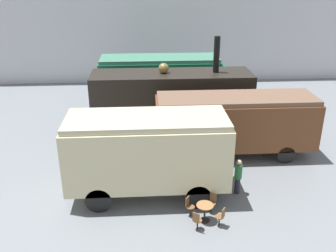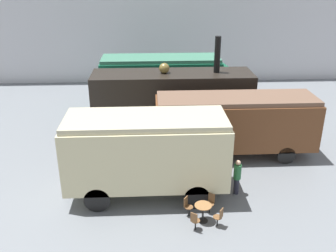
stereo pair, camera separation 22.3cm
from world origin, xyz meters
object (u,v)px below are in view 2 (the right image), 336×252
steam_locomotive (172,95)px  cafe_chair_0 (195,220)px  passenger_coach_vintage (146,149)px  streamlined_locomotive (172,78)px  cafe_table_near (203,210)px  passenger_coach_wooden (235,121)px  visitor_person (237,176)px

steam_locomotive → cafe_chair_0: 10.56m
steam_locomotive → passenger_coach_vintage: (-1.62, -7.58, -0.02)m
streamlined_locomotive → steam_locomotive: bearing=-92.8°
steam_locomotive → passenger_coach_vintage: steam_locomotive is taller
passenger_coach_vintage → cafe_table_near: passenger_coach_vintage is taller
passenger_coach_wooden → streamlined_locomotive: bearing=111.0°
streamlined_locomotive → passenger_coach_wooden: streamlined_locomotive is taller
streamlined_locomotive → visitor_person: (2.27, -11.69, -1.36)m
passenger_coach_vintage → cafe_table_near: (2.27, -2.24, -1.67)m
cafe_table_near → cafe_chair_0: bearing=-124.2°
passenger_coach_wooden → visitor_person: size_ratio=4.95×
cafe_table_near → passenger_coach_vintage: bearing=135.4°
streamlined_locomotive → passenger_coach_vintage: 11.53m
steam_locomotive → visitor_person: 8.35m
streamlined_locomotive → cafe_table_near: size_ratio=13.55×
steam_locomotive → cafe_table_near: bearing=-86.2°
passenger_coach_vintage → cafe_chair_0: (1.86, -2.84, -1.72)m
cafe_table_near → cafe_chair_0: 0.73m
passenger_coach_wooden → visitor_person: bearing=-100.0°
streamlined_locomotive → cafe_table_near: bearing=-88.1°
passenger_coach_wooden → cafe_table_near: (-2.51, -5.89, -1.43)m
passenger_coach_wooden → visitor_person: 4.15m
steam_locomotive → streamlined_locomotive: bearing=87.2°
visitor_person → steam_locomotive: bearing=107.4°
cafe_chair_0 → streamlined_locomotive: bearing=34.4°
passenger_coach_wooden → cafe_table_near: size_ratio=11.14×
passenger_coach_vintage → cafe_chair_0: bearing=-56.7°
visitor_person → passenger_coach_wooden: bearing=80.0°
steam_locomotive → passenger_coach_vintage: bearing=-102.1°
streamlined_locomotive → visitor_person: bearing=-79.0°
streamlined_locomotive → passenger_coach_wooden: 8.29m
passenger_coach_wooden → passenger_coach_vintage: size_ratio=1.21×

